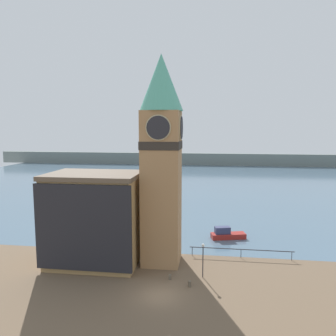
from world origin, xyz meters
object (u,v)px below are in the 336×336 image
Objects in this scene: mooring_bollard_near at (190,283)px; lamp_post at (203,254)px; pier_building at (95,218)px; boat_near at (227,234)px; mooring_bollard_far at (170,276)px; clock_tower at (162,155)px.

lamp_post is at bearing 61.76° from mooring_bollard_near.
pier_building is 12.92m from lamp_post.
mooring_bollard_near is 3.39m from lamp_post.
boat_near is at bearing 76.76° from lamp_post.
pier_building is 10.82m from mooring_bollard_far.
mooring_bollard_near is (-4.20, -14.94, -0.26)m from boat_near.
mooring_bollard_far is at bearing 148.63° from mooring_bollard_near.
clock_tower is at bearing 145.85° from lamp_post.
mooring_bollard_far is 4.14m from lamp_post.
boat_near is at bearing 65.14° from mooring_bollard_far.
pier_building reaches higher than boat_near.
mooring_bollard_far is at bearing -163.79° from lamp_post.
boat_near is at bearing 50.15° from clock_tower.
lamp_post is (1.22, 2.27, 2.21)m from mooring_bollard_near.
clock_tower is at bearing -144.09° from boat_near.
clock_tower is 38.88× the size of mooring_bollard_far.
mooring_bollard_far is at bearing -70.47° from clock_tower.
mooring_bollard_near is (3.63, -5.56, -12.16)m from clock_tower.
clock_tower is 17.06m from boat_near.
mooring_bollard_near is at bearing -21.46° from pier_building.
mooring_bollard_far is (-2.12, 1.29, -0.03)m from mooring_bollard_near.
mooring_bollard_far is (9.11, -3.12, -4.94)m from pier_building.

